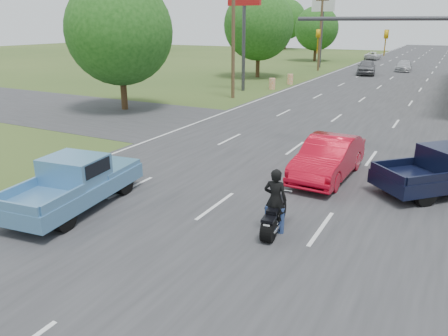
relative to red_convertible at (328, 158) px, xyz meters
The scene contains 22 objects.
main_road 27.57m from the red_convertible, 95.22° to the left, with size 15.00×180.00×0.02m, color #2D2D30.
cross_road 6.04m from the red_convertible, 114.72° to the left, with size 120.00×10.00×0.02m, color #2D2D30.
utility_pole_5 20.07m from the red_convertible, 127.86° to the left, with size 2.00×0.28×10.00m.
utility_pole_6 41.47m from the red_convertible, 106.93° to the left, with size 2.00×0.28×10.00m.
tree_0 18.65m from the red_convertible, 155.73° to the left, with size 7.14×7.14×8.84m.
tree_1 33.85m from the red_convertible, 118.53° to the left, with size 7.56×7.56×9.36m.
tree_2 56.14m from the red_convertible, 107.36° to the left, with size 6.72×6.72×8.32m.
tree_4 85.10m from the red_convertible, 132.64° to the left, with size 9.24×9.24×11.44m.
tree_6 88.80m from the red_convertible, 111.52° to the left, with size 8.82×8.82×10.92m.
barrel_2 24.10m from the red_convertible, 117.17° to the left, with size 0.56×0.56×1.00m, color orange.
barrel_3 27.60m from the red_convertible, 112.82° to the left, with size 0.56×0.56×1.00m, color orange.
pole_sign_left_near 24.24m from the red_convertible, 123.78° to the left, with size 3.00×0.35×9.20m.
pole_sign_left_far 45.79m from the red_convertible, 106.67° to the left, with size 3.00×0.35×9.20m.
signal_mast 6.84m from the red_convertible, 53.23° to the left, with size 9.12×0.40×7.00m.
red_convertible is the anchor object (origin of this frame).
motorcycle 5.46m from the red_convertible, 90.69° to the right, with size 0.67×2.14×1.08m.
rider 5.40m from the red_convertible, 90.76° to the right, with size 0.68×0.44×1.86m, color black.
blue_pickup 9.35m from the red_convertible, 134.70° to the right, with size 2.63×5.41×1.73m.
navy_pickup 4.24m from the red_convertible, ahead, with size 4.91×4.97×1.67m.
distant_car_grey 38.05m from the red_convertible, 98.62° to the left, with size 2.00×4.98×1.70m, color slate.
distant_car_silver 43.95m from the red_convertible, 93.00° to the left, with size 1.81×4.46×1.29m, color #B7B8BC.
distant_car_white 61.06m from the red_convertible, 98.48° to the left, with size 2.08×4.52×1.26m, color silver.
Camera 1 is at (6.56, -3.72, 5.84)m, focal length 35.00 mm.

